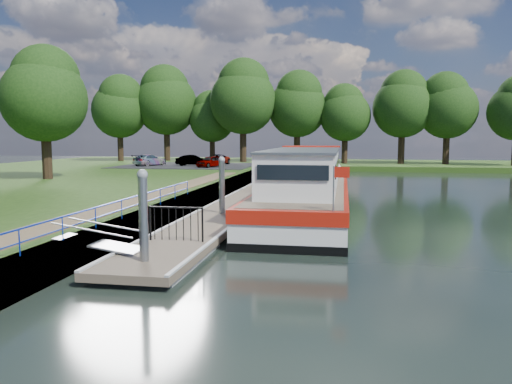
% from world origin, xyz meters
% --- Properties ---
extents(ground, '(160.00, 160.00, 0.00)m').
position_xyz_m(ground, '(0.00, 0.00, 0.00)').
color(ground, black).
rests_on(ground, ground).
extents(bank_edge, '(1.10, 90.00, 0.78)m').
position_xyz_m(bank_edge, '(-2.55, 15.00, 0.39)').
color(bank_edge, '#473D2D').
rests_on(bank_edge, ground).
extents(far_bank, '(60.00, 18.00, 0.60)m').
position_xyz_m(far_bank, '(12.00, 52.00, 0.30)').
color(far_bank, '#213E11').
rests_on(far_bank, ground).
extents(footpath, '(1.60, 40.00, 0.05)m').
position_xyz_m(footpath, '(-4.40, 8.00, 0.80)').
color(footpath, brown).
rests_on(footpath, riverbank).
extents(carpark, '(14.00, 12.00, 0.06)m').
position_xyz_m(carpark, '(-11.00, 38.00, 0.81)').
color(carpark, black).
rests_on(carpark, riverbank).
extents(blue_fence, '(0.04, 18.04, 0.72)m').
position_xyz_m(blue_fence, '(-2.75, 3.00, 1.31)').
color(blue_fence, '#0C2DBF').
rests_on(blue_fence, riverbank).
extents(pontoon, '(2.50, 30.00, 0.56)m').
position_xyz_m(pontoon, '(0.00, 13.00, 0.18)').
color(pontoon, brown).
rests_on(pontoon, ground).
extents(mooring_piles, '(0.30, 27.30, 3.55)m').
position_xyz_m(mooring_piles, '(0.00, 13.00, 1.28)').
color(mooring_piles, gray).
rests_on(mooring_piles, ground).
extents(gangway, '(2.58, 1.00, 0.92)m').
position_xyz_m(gangway, '(-1.85, 0.50, 0.63)').
color(gangway, '#A5A8AD').
rests_on(gangway, ground).
extents(gate_panel, '(1.85, 0.05, 1.15)m').
position_xyz_m(gate_panel, '(-0.00, 2.20, 1.15)').
color(gate_panel, black).
rests_on(gate_panel, ground).
extents(barge, '(4.36, 21.15, 4.78)m').
position_xyz_m(barge, '(3.60, 13.02, 1.09)').
color(barge, black).
rests_on(barge, ground).
extents(horizon_trees, '(54.38, 10.03, 12.87)m').
position_xyz_m(horizon_trees, '(-1.61, 48.68, 7.95)').
color(horizon_trees, '#332316').
rests_on(horizon_trees, ground).
extents(bank_tree_a, '(6.12, 6.12, 9.72)m').
position_xyz_m(bank_tree_a, '(-15.99, 20.08, 7.02)').
color(bank_tree_a, '#332316').
rests_on(bank_tree_a, riverbank).
extents(car_a, '(2.51, 3.56, 1.12)m').
position_xyz_m(car_a, '(-7.82, 35.16, 1.40)').
color(car_a, '#999999').
rests_on(car_a, carpark).
extents(car_b, '(3.46, 1.29, 1.13)m').
position_xyz_m(car_b, '(-10.25, 37.13, 1.40)').
color(car_b, '#999999').
rests_on(car_b, carpark).
extents(car_c, '(3.02, 4.37, 1.17)m').
position_xyz_m(car_c, '(-14.86, 36.83, 1.42)').
color(car_c, '#999999').
rests_on(car_c, carpark).
extents(car_d, '(2.55, 4.27, 1.11)m').
position_xyz_m(car_d, '(-8.28, 39.39, 1.39)').
color(car_d, '#999999').
rests_on(car_d, carpark).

